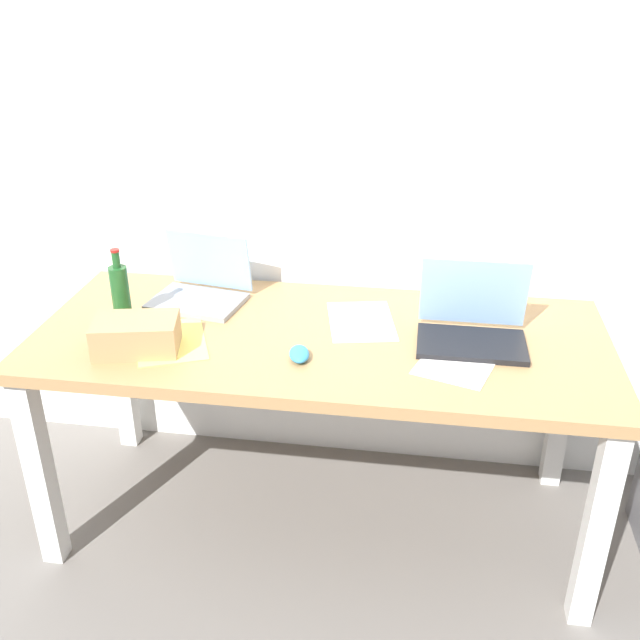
# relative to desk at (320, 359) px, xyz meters

# --- Properties ---
(ground_plane) EXTENTS (8.00, 8.00, 0.00)m
(ground_plane) POSITION_rel_desk_xyz_m (0.00, 0.00, -0.66)
(ground_plane) COLOR slate
(back_wall) EXTENTS (5.20, 0.08, 2.60)m
(back_wall) POSITION_rel_desk_xyz_m (0.00, 0.45, 0.64)
(back_wall) COLOR white
(back_wall) RESTS_ON ground
(desk) EXTENTS (1.84, 0.79, 0.75)m
(desk) POSITION_rel_desk_xyz_m (0.00, 0.00, 0.00)
(desk) COLOR #A37A4C
(desk) RESTS_ON ground
(laptop_left) EXTENTS (0.35, 0.29, 0.23)m
(laptop_left) POSITION_rel_desk_xyz_m (-0.45, 0.20, 0.14)
(laptop_left) COLOR gray
(laptop_left) RESTS_ON desk
(laptop_right) EXTENTS (0.34, 0.25, 0.25)m
(laptop_right) POSITION_rel_desk_xyz_m (0.48, 0.03, 0.15)
(laptop_right) COLOR black
(laptop_right) RESTS_ON desk
(beer_bottle) EXTENTS (0.06, 0.06, 0.26)m
(beer_bottle) POSITION_rel_desk_xyz_m (-0.66, -0.02, 0.20)
(beer_bottle) COLOR #1E5123
(beer_bottle) RESTS_ON desk
(computer_mouse) EXTENTS (0.08, 0.11, 0.03)m
(computer_mouse) POSITION_rel_desk_xyz_m (-0.04, -0.17, 0.11)
(computer_mouse) COLOR #338CC6
(computer_mouse) RESTS_ON desk
(cardboard_box) EXTENTS (0.28, 0.21, 0.10)m
(cardboard_box) POSITION_rel_desk_xyz_m (-0.54, -0.19, 0.14)
(cardboard_box) COLOR tan
(cardboard_box) RESTS_ON desk
(paper_sheet_near_back) EXTENTS (0.27, 0.33, 0.00)m
(paper_sheet_near_back) POSITION_rel_desk_xyz_m (0.12, 0.11, 0.09)
(paper_sheet_near_back) COLOR white
(paper_sheet_near_back) RESTS_ON desk
(paper_sheet_front_right) EXTENTS (0.29, 0.35, 0.00)m
(paper_sheet_front_right) POSITION_rel_desk_xyz_m (0.44, -0.10, 0.09)
(paper_sheet_front_right) COLOR white
(paper_sheet_front_right) RESTS_ON desk
(paper_sheet_front_left) EXTENTS (0.31, 0.35, 0.00)m
(paper_sheet_front_left) POSITION_rel_desk_xyz_m (-0.46, -0.12, 0.09)
(paper_sheet_front_left) COLOR #F4E06B
(paper_sheet_front_left) RESTS_ON desk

